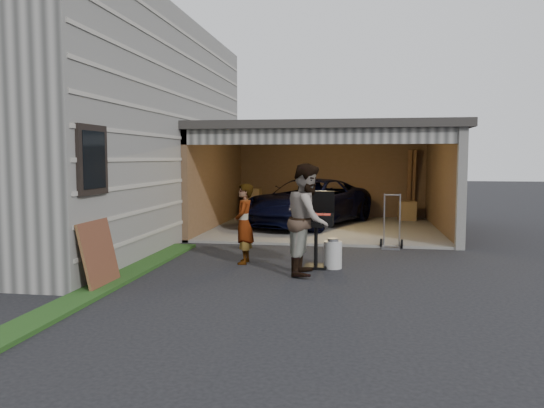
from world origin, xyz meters
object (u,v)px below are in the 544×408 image
Objects in this scene: man at (308,219)px; propane_tank at (333,255)px; plywood_panel at (99,254)px; hand_truck at (391,238)px; minivan at (309,204)px; woman at (244,224)px; bbq_grill at (316,222)px.

man is 1.00m from propane_tank.
plywood_panel is 6.49m from hand_truck.
hand_truck is (4.75, 4.41, -0.29)m from plywood_panel.
minivan reaches higher than plywood_panel.
bbq_grill is at bearing 79.00° from woman.
man is at bearing -62.29° from minivan.
bbq_grill is at bearing 177.48° from propane_tank.
bbq_grill is 0.67m from propane_tank.
woman is at bearing 62.28° from man.
propane_tank is at bearing 29.92° from plywood_panel.
woman is 1.25× the size of hand_truck.
woman reaches higher than minivan.
propane_tank is at bearing 79.74° from woman.
hand_truck is at bearing 122.55° from woman.
minivan is 4.57× the size of plywood_panel.
woman reaches higher than bbq_grill.
plywood_panel is 0.87× the size of hand_truck.
hand_truck is (1.20, 2.36, -0.01)m from propane_tank.
bbq_grill is at bearing 32.42° from plywood_panel.
woman is 3.68m from hand_truck.
minivan is 5.65m from woman.
propane_tank is (0.41, 0.55, -0.72)m from man.
plywood_panel is at bearing -129.93° from hand_truck.
plywood_panel is (-1.84, -2.22, -0.24)m from woman.
bbq_grill is 2.86m from hand_truck.
bbq_grill is at bearing -60.81° from minivan.
man is 0.59m from bbq_grill.
propane_tank is at bearing -34.99° from man.
man is 3.41m from hand_truck.
man reaches higher than propane_tank.
woman is at bearing -74.85° from minivan.
hand_truck reaches higher than propane_tank.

